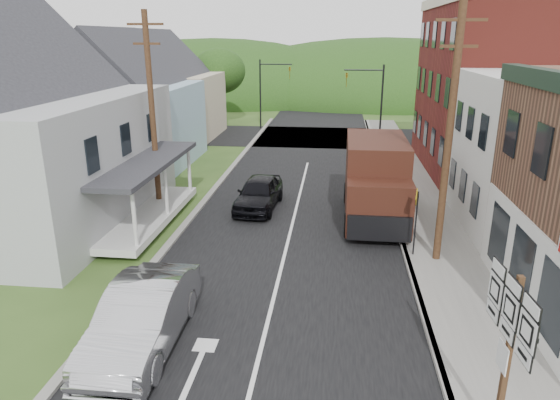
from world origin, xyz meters
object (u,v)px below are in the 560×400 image
(delivery_van, at_px, (376,181))
(route_sign_cluster, at_px, (508,337))
(silver_sedan, at_px, (143,318))
(warning_sign, at_px, (416,212))
(dark_sedan, at_px, (259,193))

(delivery_van, relative_size, route_sign_cluster, 1.78)
(route_sign_cluster, bearing_deg, delivery_van, 92.47)
(silver_sedan, distance_m, warning_sign, 10.29)
(route_sign_cluster, xyz_separation_m, warning_sign, (-0.37, 8.98, -0.69))
(warning_sign, bearing_deg, delivery_van, 119.20)
(dark_sedan, height_order, route_sign_cluster, route_sign_cluster)
(silver_sedan, xyz_separation_m, route_sign_cluster, (8.27, -2.46, 1.65))
(dark_sedan, distance_m, warning_sign, 8.29)
(silver_sedan, xyz_separation_m, dark_sedan, (1.32, 11.47, -0.09))
(dark_sedan, bearing_deg, warning_sign, -33.08)
(dark_sedan, distance_m, route_sign_cluster, 15.66)
(delivery_van, distance_m, route_sign_cluster, 13.09)
(delivery_van, height_order, warning_sign, delivery_van)
(delivery_van, bearing_deg, silver_sedan, -122.07)
(silver_sedan, distance_m, delivery_van, 12.53)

